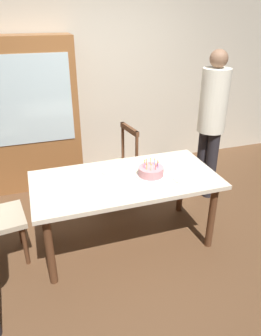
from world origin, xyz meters
The scene contains 13 objects.
ground centered at (0.00, 0.00, 0.00)m, with size 6.40×6.40×0.00m, color brown.
back_wall centered at (0.00, 1.85, 1.30)m, with size 6.40×0.10×2.60m, color beige.
dining_table centered at (0.00, 0.00, 0.65)m, with size 1.74×0.87×0.73m.
birthday_cake centered at (0.24, -0.03, 0.78)m, with size 0.28×0.28×0.16m.
plate_near_celebrant centered at (-0.48, -0.20, 0.74)m, with size 0.22×0.22×0.01m, color white.
plate_far_side centered at (-0.09, 0.20, 0.74)m, with size 0.22×0.22×0.01m, color white.
plate_near_guest centered at (0.52, -0.20, 0.74)m, with size 0.22×0.22×0.01m, color white.
fork_near_celebrant centered at (-0.64, -0.20, 0.74)m, with size 0.18×0.02×0.01m, color silver.
fork_far_side centered at (-0.25, 0.19, 0.74)m, with size 0.18×0.02×0.01m, color silver.
fork_near_guest centered at (0.36, -0.20, 0.74)m, with size 0.18×0.02×0.01m, color silver.
chair_spindle_back centered at (0.13, 0.76, 0.46)m, with size 0.50×0.50×0.95m.
person_guest centered at (1.24, 0.58, 1.02)m, with size 0.32×0.32×1.78m.
china_cabinet centered at (-0.73, 1.56, 0.95)m, with size 1.10×0.45×1.90m.
Camera 1 is at (-0.77, -2.49, 2.15)m, focal length 33.80 mm.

